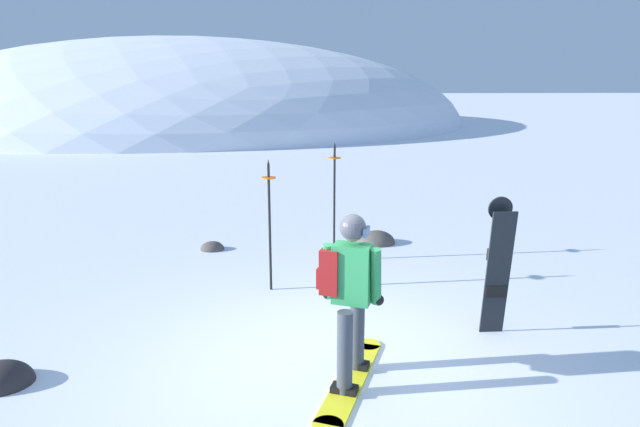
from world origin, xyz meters
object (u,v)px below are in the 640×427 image
object	(u,v)px
rock_dark	(1,383)
rock_mid	(377,243)
piste_marker_far	(270,217)
rock_small	(212,250)
piste_marker_near	(334,194)
snowboarder_main	(349,295)
spare_snowboard	(498,267)

from	to	relation	value
rock_dark	rock_mid	size ratio (longest dim) A/B	0.93
piste_marker_far	rock_small	size ratio (longest dim) A/B	4.42
piste_marker_near	snowboarder_main	bearing A→B (deg)	-93.39
snowboarder_main	rock_mid	distance (m)	4.91
snowboarder_main	spare_snowboard	bearing A→B (deg)	26.37
spare_snowboard	piste_marker_far	bearing A→B (deg)	148.75
piste_marker_far	rock_mid	bearing A→B (deg)	48.65
rock_mid	rock_small	size ratio (longest dim) A/B	1.59
snowboarder_main	rock_dark	bearing A→B (deg)	176.85
piste_marker_near	rock_small	xyz separation A→B (m)	(-2.11, 0.74, -1.13)
piste_marker_near	rock_small	world-z (taller)	piste_marker_near
rock_mid	rock_small	bearing A→B (deg)	-176.45
snowboarder_main	piste_marker_far	bearing A→B (deg)	107.76
piste_marker_near	piste_marker_far	bearing A→B (deg)	-129.47
snowboarder_main	piste_marker_near	distance (m)	3.78
rock_dark	rock_mid	bearing A→B (deg)	44.79
spare_snowboard	rock_dark	xyz separation A→B (m)	(-5.27, -0.72, -0.84)
rock_dark	rock_mid	xyz separation A→B (m)	(4.54, 4.51, 0.00)
piste_marker_near	rock_dark	distance (m)	5.24
spare_snowboard	rock_dark	bearing A→B (deg)	-172.19
piste_marker_far	snowboarder_main	bearing A→B (deg)	-72.24
spare_snowboard	piste_marker_near	bearing A→B (deg)	119.51
snowboarder_main	rock_small	xyz separation A→B (m)	(-1.89, 4.51, -0.92)
spare_snowboard	rock_small	bearing A→B (deg)	136.01
rock_small	spare_snowboard	bearing A→B (deg)	-43.99
snowboarder_main	spare_snowboard	distance (m)	2.06
piste_marker_far	rock_mid	world-z (taller)	piste_marker_far
rock_mid	spare_snowboard	bearing A→B (deg)	-79.09
piste_marker_far	rock_dark	size ratio (longest dim) A/B	3.00
snowboarder_main	piste_marker_near	size ratio (longest dim) A/B	0.87
rock_mid	piste_marker_far	bearing A→B (deg)	-131.35
snowboarder_main	piste_marker_far	size ratio (longest dim) A/B	0.91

